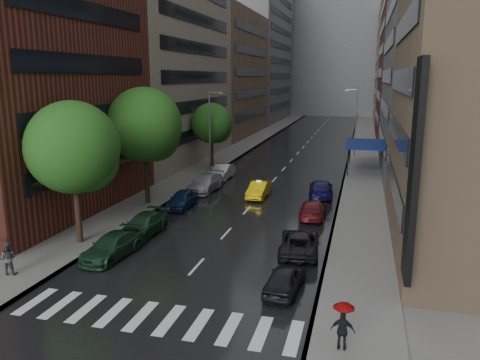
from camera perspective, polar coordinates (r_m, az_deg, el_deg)
name	(u,v)px	position (r m, az deg, el deg)	size (l,w,h in m)	color
ground	(169,298)	(23.99, -8.69, -14.02)	(220.00, 220.00, 0.00)	gray
road	(302,149)	(70.96, 7.51, 3.77)	(14.00, 140.00, 0.01)	black
sidewalk_left	(244,146)	(72.62, 0.44, 4.13)	(4.00, 140.00, 0.15)	gray
sidewalk_right	(363,151)	(70.40, 14.81, 3.45)	(4.00, 140.00, 0.15)	gray
crosswalk	(155,318)	(22.30, -10.32, -16.22)	(13.15, 2.80, 0.01)	silver
buildings_left	(222,44)	(82.10, -2.18, 16.22)	(8.00, 108.00, 38.00)	maroon
buildings_right	(411,46)	(76.67, 20.12, 15.05)	(8.05, 109.10, 36.00)	#937A5B
building_far	(335,57)	(137.98, 11.50, 14.49)	(40.00, 14.00, 32.00)	slate
tree_near	(73,148)	(30.93, -19.70, 3.75)	(5.81, 5.81, 9.25)	#382619
tree_mid	(145,125)	(39.44, -11.56, 6.58)	(6.19, 6.19, 9.86)	#382619
tree_far	(212,123)	(55.78, -3.49, 6.91)	(4.81, 4.81, 7.66)	#382619
taxi	(259,190)	(42.07, 2.29, -1.18)	(1.49, 4.27, 1.41)	yellow
parked_cars_left	(182,199)	(39.00, -7.10, -2.32)	(2.53, 27.63, 1.58)	#1A3925
parked_cars_right	(309,218)	(34.18, 8.45, -4.55)	(2.77, 24.54, 1.51)	black
ped_black_umbrella	(8,253)	(28.39, -26.48, -7.94)	(1.01, 0.98, 2.09)	#45454A
ped_red_umbrella	(343,322)	(19.39, 12.47, -16.54)	(0.96, 0.82, 2.01)	black
street_lamp_left	(210,129)	(52.60, -3.63, 6.19)	(1.74, 0.22, 9.00)	gray
street_lamp_right	(355,121)	(64.86, 13.88, 7.05)	(1.74, 0.22, 9.00)	gray
awning	(364,144)	(55.11, 14.88, 4.25)	(4.00, 8.00, 3.12)	navy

